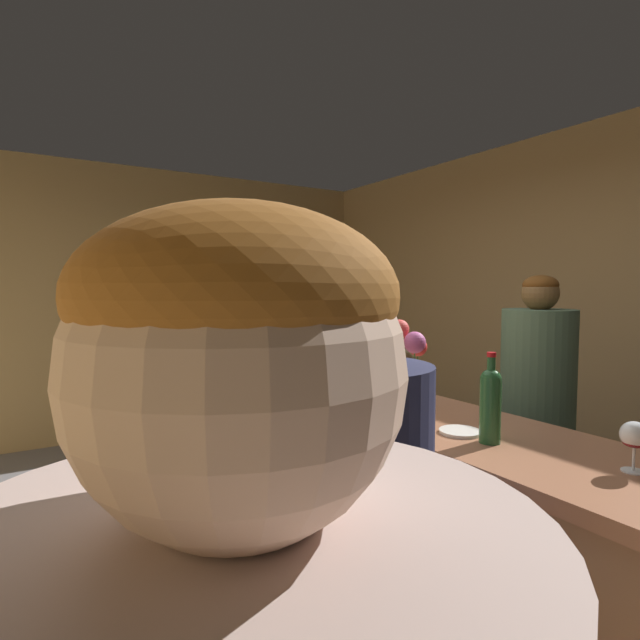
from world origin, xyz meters
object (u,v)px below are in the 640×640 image
object	(u,v)px
display_bottle_left	(190,262)
patron_in_grey	(356,558)
wine_bottle_syrah	(405,375)
display_bottle_midleft	(215,266)
cheese_plate	(460,432)
display_bottle_center	(239,266)
wine_bottle_malbec	(288,355)
wine_glass_mid	(345,371)
wine_bottle_riesling	(358,371)
patron_tall	(145,426)
wine_glass_rear	(235,347)
bartender	(537,415)
wine_glass_front	(635,437)
display_cabinet	(218,351)
flower_arrangement	(407,379)
wine_bottle_pinot	(231,343)
bar_counter	(353,485)
wine_bottle_rose	(490,402)

from	to	relation	value
display_bottle_left	patron_in_grey	world-z (taller)	display_bottle_left
wine_bottle_syrah	display_bottle_midleft	xyz separation A→B (m)	(0.37, 3.42, 0.61)
cheese_plate	display_bottle_center	distance (m)	3.96
wine_bottle_malbec	wine_glass_mid	size ratio (longest dim) A/B	2.17
wine_bottle_riesling	patron_in_grey	size ratio (longest dim) A/B	0.21
patron_in_grey	wine_bottle_riesling	bearing A→B (deg)	19.18
display_bottle_left	patron_tall	xyz separation A→B (m)	(-1.08, -2.78, -0.88)
wine_glass_rear	patron_tall	size ratio (longest dim) A/B	0.08
wine_glass_rear	bartender	world-z (taller)	bartender
patron_in_grey	display_bottle_midleft	bearing A→B (deg)	40.42
display_bottle_left	display_bottle_center	distance (m)	0.55
wine_glass_rear	bartender	xyz separation A→B (m)	(0.94, -1.81, -0.23)
wine_glass_front	wine_bottle_syrah	bearing A→B (deg)	93.46
patron_in_grey	wine_glass_mid	bearing A→B (deg)	22.28
bartender	wine_bottle_malbec	bearing A→B (deg)	-30.92
bartender	patron_in_grey	bearing A→B (deg)	35.71
patron_tall	display_cabinet	bearing A→B (deg)	61.52
wine_glass_mid	patron_in_grey	size ratio (longest dim) A/B	0.09
flower_arrangement	patron_tall	size ratio (longest dim) A/B	0.25
wine_bottle_riesling	flower_arrangement	size ratio (longest dim) A/B	0.78
display_bottle_midleft	patron_tall	distance (m)	3.21
wine_glass_mid	wine_glass_rear	distance (m)	1.26
wine_bottle_pinot	display_bottle_left	size ratio (longest dim) A/B	0.99
wine_bottle_malbec	wine_glass_rear	distance (m)	0.81
wine_bottle_syrah	wine_glass_rear	xyz separation A→B (m)	(-0.10, 1.73, -0.05)
cheese_plate	display_bottle_midleft	world-z (taller)	display_bottle_midleft
bar_counter	wine_bottle_syrah	bearing A→B (deg)	-91.05
flower_arrangement	patron_tall	bearing A→B (deg)	136.51
wine_glass_rear	display_bottle_left	size ratio (longest dim) A/B	0.41
wine_bottle_rose	wine_glass_front	xyz separation A→B (m)	(0.13, -0.40, -0.04)
wine_bottle_rose	display_bottle_midleft	distance (m)	4.02
wine_glass_front	cheese_plate	bearing A→B (deg)	104.40
flower_arrangement	wine_glass_mid	bearing A→B (deg)	77.35
wine_bottle_pinot	patron_in_grey	bearing A→B (deg)	-103.71
display_bottle_center	patron_in_grey	xyz separation A→B (m)	(-1.37, -4.06, -0.93)
wine_bottle_syrah	wine_glass_front	distance (m)	0.93
wine_glass_rear	flower_arrangement	bearing A→B (deg)	-91.03
flower_arrangement	display_bottle_center	size ratio (longest dim) A/B	1.39
bar_counter	display_cabinet	distance (m)	3.06
wine_glass_front	flower_arrangement	bearing A→B (deg)	104.18
wine_bottle_pinot	patron_in_grey	distance (m)	2.34
wine_bottle_malbec	wine_glass_front	size ratio (longest dim) A/B	1.96
cheese_plate	display_bottle_midleft	distance (m)	3.92
display_bottle_midleft	patron_in_grey	world-z (taller)	display_bottle_midleft
bar_counter	wine_bottle_riesling	world-z (taller)	wine_bottle_riesling
wine_bottle_malbec	wine_glass_rear	bearing A→B (deg)	90.58
display_bottle_left	display_bottle_center	world-z (taller)	display_bottle_left
wine_bottle_syrah	cheese_plate	distance (m)	0.43
display_cabinet	wine_bottle_riesling	bearing A→B (deg)	-98.34
wine_bottle_riesling	flower_arrangement	world-z (taller)	flower_arrangement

